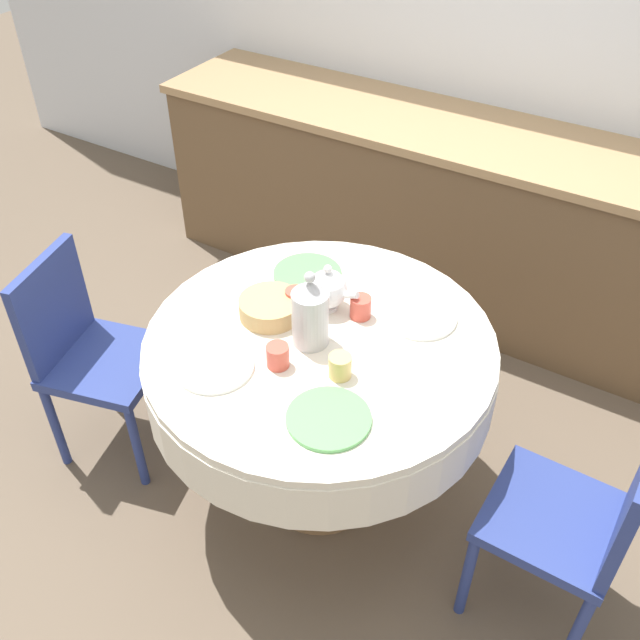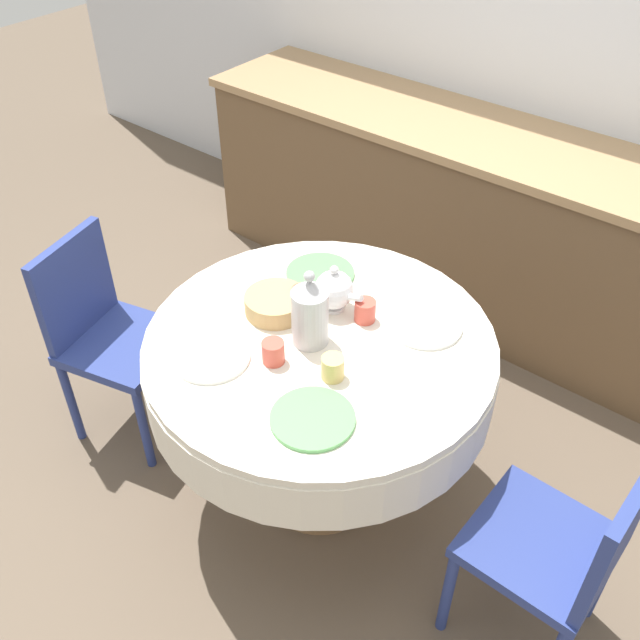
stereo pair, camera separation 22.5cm
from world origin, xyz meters
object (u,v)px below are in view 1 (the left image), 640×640
Objects in this scene: chair_left at (581,519)px; chair_right at (88,348)px; teapot at (328,289)px; coffee_carafe at (310,313)px.

chair_right is (-1.81, -0.21, 0.00)m from chair_left.
teapot is (-0.98, 0.17, 0.36)m from chair_left.
chair_right is 3.18× the size of coffee_carafe.
chair_left and chair_right have the same top height.
coffee_carafe is at bearing -76.85° from teapot.
chair_right is 0.98m from coffee_carafe.
chair_left is 1.02m from coffee_carafe.
chair_left is 3.18× the size of coffee_carafe.
coffee_carafe is at bearing 91.58° from chair_left.
coffee_carafe is 1.49× the size of teapot.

